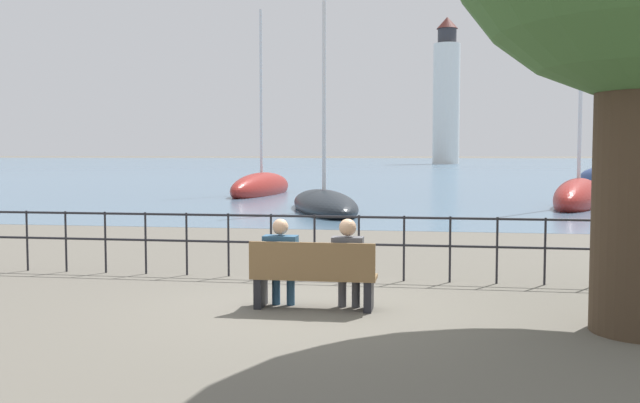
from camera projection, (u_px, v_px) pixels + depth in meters
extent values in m
plane|color=#605B51|center=(314.00, 308.00, 9.39)|extent=(1000.00, 1000.00, 0.00)
cube|color=slate|center=(426.00, 162.00, 166.67)|extent=(600.00, 300.00, 0.01)
cube|color=brown|center=(314.00, 276.00, 9.36)|extent=(1.64, 0.45, 0.05)
cube|color=brown|center=(311.00, 260.00, 9.14)|extent=(1.64, 0.04, 0.45)
cube|color=black|center=(261.00, 292.00, 9.49)|extent=(0.10, 0.41, 0.40)
cube|color=black|center=(369.00, 295.00, 9.26)|extent=(0.10, 0.41, 0.40)
cylinder|color=navy|center=(276.00, 288.00, 9.61)|extent=(0.11, 0.11, 0.45)
cylinder|color=navy|center=(291.00, 288.00, 9.58)|extent=(0.11, 0.11, 0.45)
cube|color=navy|center=(282.00, 269.00, 9.49)|extent=(0.38, 0.26, 0.14)
cube|color=navy|center=(280.00, 255.00, 9.39)|extent=(0.45, 0.24, 0.51)
sphere|color=tan|center=(280.00, 227.00, 9.37)|extent=(0.21, 0.21, 0.21)
cylinder|color=#4C4C51|center=(342.00, 290.00, 9.47)|extent=(0.11, 0.11, 0.45)
cylinder|color=#4C4C51|center=(356.00, 290.00, 9.44)|extent=(0.11, 0.11, 0.45)
cube|color=#4C4C51|center=(348.00, 271.00, 9.35)|extent=(0.34, 0.26, 0.14)
cube|color=#4C4C51|center=(348.00, 256.00, 9.25)|extent=(0.41, 0.24, 0.51)
sphere|color=tan|center=(348.00, 227.00, 9.23)|extent=(0.23, 0.23, 0.23)
cylinder|color=black|center=(27.00, 241.00, 12.38)|extent=(0.04, 0.04, 1.05)
cylinder|color=black|center=(66.00, 241.00, 12.27)|extent=(0.04, 0.04, 1.05)
cylinder|color=black|center=(105.00, 242.00, 12.16)|extent=(0.04, 0.04, 1.05)
cylinder|color=black|center=(146.00, 243.00, 12.04)|extent=(0.04, 0.04, 1.05)
cylinder|color=black|center=(187.00, 244.00, 11.93)|extent=(0.04, 0.04, 1.05)
cylinder|color=black|center=(228.00, 245.00, 11.82)|extent=(0.04, 0.04, 1.05)
cylinder|color=black|center=(271.00, 246.00, 11.70)|extent=(0.04, 0.04, 1.05)
cylinder|color=black|center=(314.00, 247.00, 11.59)|extent=(0.04, 0.04, 1.05)
cylinder|color=black|center=(359.00, 248.00, 11.48)|extent=(0.04, 0.04, 1.05)
cylinder|color=black|center=(404.00, 248.00, 11.36)|extent=(0.04, 0.04, 1.05)
cylinder|color=black|center=(450.00, 249.00, 11.25)|extent=(0.04, 0.04, 1.05)
cylinder|color=black|center=(497.00, 250.00, 11.14)|extent=(0.04, 0.04, 1.05)
cylinder|color=black|center=(545.00, 251.00, 11.03)|extent=(0.04, 0.04, 1.05)
cylinder|color=black|center=(594.00, 252.00, 10.91)|extent=(0.04, 0.04, 1.05)
cylinder|color=black|center=(337.00, 217.00, 11.50)|extent=(12.32, 0.04, 0.04)
cylinder|color=black|center=(337.00, 244.00, 11.53)|extent=(12.32, 0.04, 0.04)
ellipsoid|color=black|center=(324.00, 205.00, 25.32)|extent=(4.21, 8.07, 1.06)
cylinder|color=silver|center=(324.00, 99.00, 25.07)|extent=(0.14, 0.14, 6.83)
ellipsoid|color=maroon|center=(578.00, 198.00, 27.50)|extent=(3.64, 7.42, 1.56)
cylinder|color=silver|center=(582.00, 52.00, 27.12)|extent=(0.14, 0.14, 10.23)
ellipsoid|color=maroon|center=(262.00, 188.00, 35.50)|extent=(2.13, 8.23, 1.56)
cylinder|color=silver|center=(261.00, 95.00, 35.19)|extent=(0.14, 0.14, 8.33)
ellipsoid|color=navy|center=(606.00, 178.00, 50.06)|extent=(3.88, 7.19, 1.59)
cylinder|color=silver|center=(608.00, 115.00, 49.76)|extent=(0.14, 0.14, 7.83)
cylinder|color=white|center=(446.00, 104.00, 137.12)|extent=(5.08, 5.08, 23.06)
cylinder|color=#2D2D33|center=(447.00, 36.00, 136.25)|extent=(3.56, 3.56, 2.81)
cone|color=#4C1E19|center=(447.00, 23.00, 136.08)|extent=(4.07, 4.07, 2.25)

